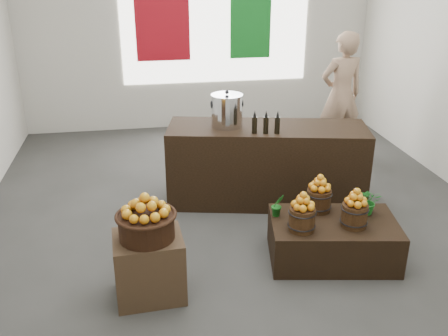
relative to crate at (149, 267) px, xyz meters
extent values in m
plane|color=#373734|center=(1.06, 1.35, -0.30)|extent=(7.00, 7.00, 0.00)
cube|color=beige|center=(1.06, 4.85, 1.70)|extent=(6.00, 0.04, 4.00)
cube|color=white|center=(1.36, 4.83, 1.70)|extent=(3.20, 0.02, 2.40)
cube|color=maroon|center=(0.46, 4.82, 1.60)|extent=(0.90, 0.04, 1.40)
cube|color=#106B1D|center=(1.96, 4.82, 1.40)|extent=(0.70, 0.04, 1.00)
cube|color=#493222|center=(0.00, 0.00, 0.00)|extent=(0.62, 0.52, 0.60)
cylinder|color=black|center=(0.00, 0.00, 0.41)|extent=(0.48, 0.48, 0.22)
cube|color=black|center=(1.83, 0.29, -0.08)|extent=(1.35, 0.96, 0.43)
cylinder|color=#3E2811|center=(1.45, 0.18, 0.24)|extent=(0.25, 0.25, 0.23)
cylinder|color=#3E2811|center=(1.97, 0.17, 0.24)|extent=(0.25, 0.25, 0.23)
cylinder|color=#3E2811|center=(1.74, 0.54, 0.24)|extent=(0.25, 0.25, 0.23)
imported|color=#125916|center=(2.21, 0.38, 0.27)|extent=(0.31, 0.29, 0.28)
imported|color=#125916|center=(1.30, 0.49, 0.25)|extent=(0.15, 0.13, 0.24)
cube|color=black|center=(1.49, 1.68, 0.19)|extent=(2.47, 1.24, 0.97)
cylinder|color=silver|center=(1.01, 1.79, 0.85)|extent=(0.37, 0.37, 0.37)
imported|color=#93735A|center=(2.97, 3.07, 0.64)|extent=(0.74, 0.53, 1.87)
camera|label=1|loc=(0.02, -3.78, 2.52)|focal=40.00mm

